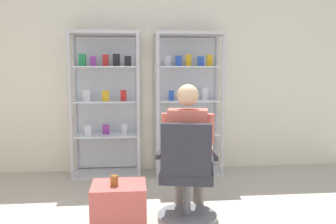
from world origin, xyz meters
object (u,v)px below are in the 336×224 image
Objects in this scene: display_cabinet_left at (106,103)px; seated_shopkeeper at (188,144)px; office_chair at (187,182)px; display_cabinet_right at (188,102)px; storage_crate at (119,206)px; tea_glass at (114,181)px.

display_cabinet_left is 1.75m from seated_shopkeeper.
office_chair is at bearing -101.67° from seated_shopkeeper.
seated_shopkeeper is at bearing 78.33° from office_chair.
storage_crate is (-0.88, -1.71, -0.76)m from display_cabinet_right.
display_cabinet_right is 1.77m from office_chair.
display_cabinet_left is at bearing 96.05° from tea_glass.
office_chair is at bearing 7.93° from tea_glass.
tea_glass is (-0.69, -0.25, -0.26)m from seated_shopkeeper.
tea_glass is (-0.66, -0.09, 0.06)m from office_chair.
storage_crate is at bearing -82.60° from display_cabinet_left.
office_chair is 0.74× the size of seated_shopkeeper.
display_cabinet_left reaches higher than seated_shopkeeper.
office_chair is at bearing -98.78° from display_cabinet_right.
display_cabinet_left is 1.47× the size of seated_shopkeeper.
display_cabinet_right is 20.45× the size of tea_glass.
display_cabinet_left is 1.98× the size of office_chair.
display_cabinet_right is 2.07m from storage_crate.
tea_glass is at bearing -131.08° from storage_crate.
tea_glass is at bearing -172.07° from office_chair.
seated_shopkeeper is 13.89× the size of tea_glass.
seated_shopkeeper is 0.86m from storage_crate.
tea_glass reaches higher than storage_crate.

